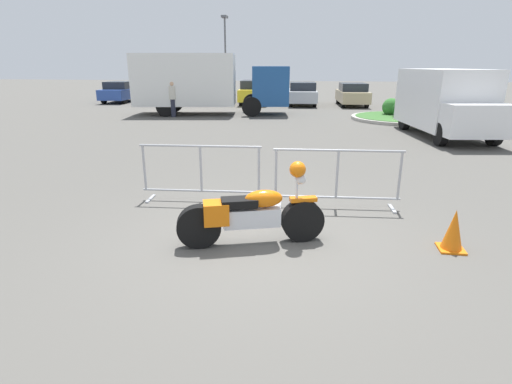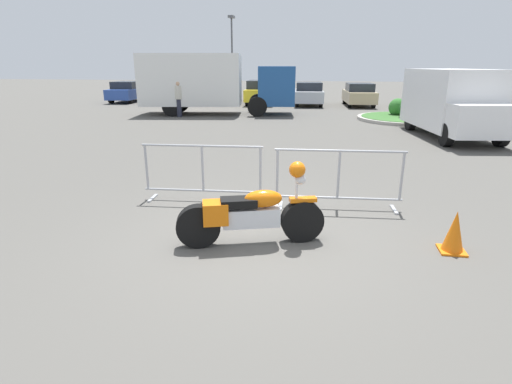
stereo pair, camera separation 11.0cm
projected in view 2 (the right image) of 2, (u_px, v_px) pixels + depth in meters
name	position (u px, v px, depth m)	size (l,w,h in m)	color
ground_plane	(261.00, 243.00, 5.77)	(120.00, 120.00, 0.00)	#54514C
motorcycle	(251.00, 214.00, 5.62)	(2.05, 0.80, 1.19)	black
crowd_barrier_near	(203.00, 172.00, 7.39)	(2.24, 0.59, 1.07)	#9EA0A5
crowd_barrier_far	(338.00, 179.00, 6.97)	(2.24, 0.59, 1.07)	#9EA0A5
box_truck	(209.00, 82.00, 20.25)	(7.96, 3.42, 2.98)	white
delivery_van	(452.00, 101.00, 13.94)	(2.67, 5.23, 2.31)	white
parked_car_blue	(128.00, 91.00, 27.44)	(1.95, 4.16, 1.37)	#284799
parked_car_black	(169.00, 92.00, 26.60)	(2.04, 4.36, 1.44)	black
parked_car_maroon	(215.00, 93.00, 26.37)	(1.95, 4.15, 1.37)	maroon
parked_car_yellow	(261.00, 92.00, 25.96)	(2.13, 4.53, 1.50)	yellow
parked_car_silver	(309.00, 94.00, 25.17)	(2.01, 4.27, 1.41)	#B7BABF
parked_car_tan	(359.00, 94.00, 24.70)	(1.95, 4.16, 1.37)	tan
pedestrian	(179.00, 98.00, 19.44)	(0.38, 0.38, 1.69)	#262838
planter_island	(406.00, 116.00, 18.56)	(4.54, 4.54, 0.92)	#ADA89E
traffic_cone	(455.00, 232.00, 5.41)	(0.34, 0.34, 0.59)	orange
street_lamp	(232.00, 46.00, 28.04)	(0.36, 0.70, 5.68)	#595B60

